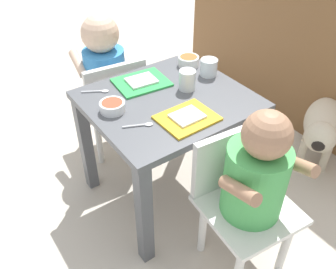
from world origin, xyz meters
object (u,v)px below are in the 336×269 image
object	(u,v)px
dining_table	(168,119)
spoon_by_left_tray	(98,91)
food_tray_right	(187,118)
veggie_bowl_near	(112,106)
food_tray_left	(141,82)
dog	(323,125)
water_cup_left	(187,81)
spoon_by_right_tray	(141,125)
veggie_bowl_far	(188,61)
seated_child_left	(106,71)
water_cup_right	(209,68)
seated_child_right	(253,178)

from	to	relation	value
dining_table	spoon_by_left_tray	world-z (taller)	spoon_by_left_tray
food_tray_right	veggie_bowl_near	world-z (taller)	veggie_bowl_near
food_tray_right	veggie_bowl_near	xyz separation A→B (m)	(-0.18, -0.18, 0.01)
food_tray_left	food_tray_right	size ratio (longest dim) A/B	1.10
dining_table	veggie_bowl_near	xyz separation A→B (m)	(-0.04, -0.20, 0.11)
dog	veggie_bowl_near	distance (m)	0.96
dining_table	water_cup_left	xyz separation A→B (m)	(-0.01, 0.09, 0.12)
food_tray_left	water_cup_left	xyz separation A→B (m)	(0.13, 0.12, 0.03)
food_tray_left	veggie_bowl_near	size ratio (longest dim) A/B	2.40
dog	food_tray_right	xyz separation A→B (m)	(-0.09, -0.70, 0.27)
dining_table	spoon_by_left_tray	size ratio (longest dim) A/B	6.10
dining_table	spoon_by_right_tray	world-z (taller)	spoon_by_right_tray
veggie_bowl_far	spoon_by_right_tray	size ratio (longest dim) A/B	0.89
dining_table	food_tray_left	world-z (taller)	food_tray_left
veggie_bowl_near	spoon_by_right_tray	distance (m)	0.13
seated_child_left	veggie_bowl_near	world-z (taller)	seated_child_left
spoon_by_left_tray	water_cup_right	bearing A→B (deg)	72.20
seated_child_right	water_cup_right	world-z (taller)	seated_child_right
food_tray_right	veggie_bowl_near	distance (m)	0.26
seated_child_right	seated_child_left	bearing A→B (deg)	-175.80
dining_table	dog	bearing A→B (deg)	70.79
veggie_bowl_far	water_cup_right	bearing A→B (deg)	8.70
seated_child_right	dog	size ratio (longest dim) A/B	1.57
dining_table	spoon_by_right_tray	xyz separation A→B (m)	(0.09, -0.17, 0.09)
dining_table	spoon_by_right_tray	size ratio (longest dim) A/B	5.88
dog	food_tray_right	size ratio (longest dim) A/B	2.20
seated_child_right	veggie_bowl_far	bearing A→B (deg)	161.51
water_cup_right	seated_child_right	bearing A→B (deg)	-24.10
food_tray_left	veggie_bowl_near	distance (m)	0.20
dog	veggie_bowl_near	size ratio (longest dim) A/B	4.78
seated_child_left	spoon_by_right_tray	xyz separation A→B (m)	(0.50, -0.13, 0.06)
food_tray_left	food_tray_right	world-z (taller)	same
water_cup_right	spoon_by_left_tray	distance (m)	0.43
seated_child_left	dog	size ratio (longest dim) A/B	1.59
water_cup_right	seated_child_left	bearing A→B (deg)	-143.94
spoon_by_right_tray	food_tray_left	bearing A→B (deg)	147.84
veggie_bowl_near	spoon_by_left_tray	bearing A→B (deg)	174.38
water_cup_right	veggie_bowl_far	xyz separation A→B (m)	(-0.11, -0.02, -0.01)
dog	veggie_bowl_near	world-z (taller)	veggie_bowl_near
food_tray_left	water_cup_left	bearing A→B (deg)	41.60
seated_child_left	dog	world-z (taller)	seated_child_left
food_tray_left	food_tray_right	distance (m)	0.28
food_tray_left	spoon_by_right_tray	world-z (taller)	food_tray_left
dining_table	seated_child_left	xyz separation A→B (m)	(-0.41, -0.04, 0.03)
seated_child_right	veggie_bowl_far	world-z (taller)	seated_child_right
veggie_bowl_near	dining_table	bearing A→B (deg)	78.17
dining_table	food_tray_right	world-z (taller)	food_tray_right
veggie_bowl_far	veggie_bowl_near	xyz separation A→B (m)	(0.11, -0.41, -0.00)
seated_child_left	spoon_by_right_tray	world-z (taller)	seated_child_left
food_tray_right	veggie_bowl_near	bearing A→B (deg)	-136.10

